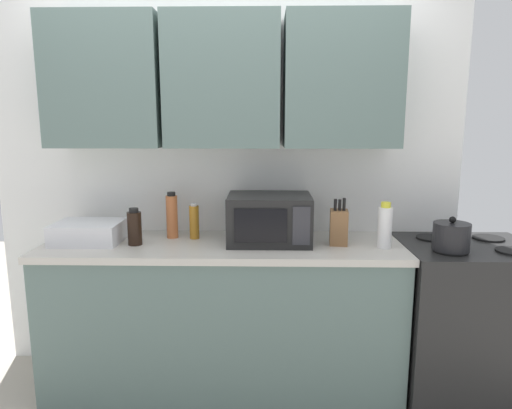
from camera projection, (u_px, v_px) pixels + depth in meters
wall_back_with_cabinets at (225, 126)px, 2.76m from camera, size 2.95×0.38×2.60m
counter_run at (224, 315)px, 2.73m from camera, size 2.08×0.63×0.90m
stove_range at (464, 318)px, 2.68m from camera, size 0.76×0.64×0.91m
kettle at (451, 236)px, 2.45m from camera, size 0.19×0.19×0.19m
microwave at (269, 219)px, 2.64m from camera, size 0.48×0.37×0.28m
dish_rack at (89, 232)px, 2.65m from camera, size 0.38×0.30×0.12m
knife_block at (339, 227)px, 2.60m from camera, size 0.11×0.13×0.27m
bottle_soy_dark at (135, 228)px, 2.59m from camera, size 0.08×0.08×0.21m
bottle_white_jar at (385, 226)px, 2.52m from camera, size 0.08×0.08×0.26m
bottle_amber_vinegar at (194, 222)px, 2.73m from camera, size 0.06×0.06×0.22m
bottle_spice_jar at (172, 216)px, 2.75m from camera, size 0.07×0.07×0.28m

